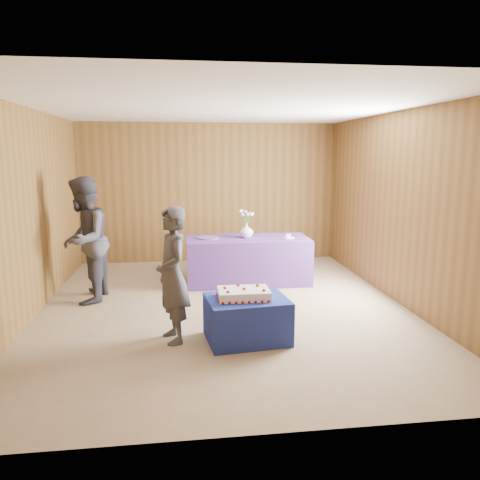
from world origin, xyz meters
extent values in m
plane|color=gray|center=(0.00, 0.00, 0.00)|extent=(6.00, 6.00, 0.00)
cube|color=brown|center=(0.00, 3.00, 1.35)|extent=(5.00, 0.04, 2.70)
cube|color=brown|center=(0.00, -3.00, 1.35)|extent=(5.00, 0.04, 2.70)
cube|color=brown|center=(-2.50, 0.00, 1.35)|extent=(0.04, 6.00, 2.70)
cube|color=brown|center=(2.50, 0.00, 1.35)|extent=(0.04, 6.00, 2.70)
cube|color=white|center=(0.00, 0.00, 2.70)|extent=(5.00, 6.00, 0.04)
cube|color=#1B3698|center=(0.15, -1.15, 0.25)|extent=(0.97, 0.80, 0.50)
cube|color=#5D3593|center=(0.51, 1.28, 0.38)|extent=(2.01, 0.92, 0.75)
cube|color=white|center=(0.11, -1.16, 0.55)|extent=(0.58, 0.39, 0.11)
sphere|color=maroon|center=(-0.18, -1.35, 0.52)|extent=(0.03, 0.03, 0.03)
sphere|color=maroon|center=(0.40, -1.35, 0.52)|extent=(0.03, 0.03, 0.03)
sphere|color=maroon|center=(-0.18, -0.97, 0.52)|extent=(0.03, 0.03, 0.03)
sphere|color=maroon|center=(0.40, -0.97, 0.52)|extent=(0.03, 0.03, 0.03)
sphere|color=maroon|center=(-0.06, -1.25, 0.62)|extent=(0.03, 0.03, 0.03)
cone|color=#155D24|center=(-0.04, -1.25, 0.61)|extent=(0.01, 0.02, 0.02)
sphere|color=maroon|center=(0.26, -1.07, 0.62)|extent=(0.03, 0.03, 0.03)
cone|color=#155D24|center=(0.29, -1.07, 0.61)|extent=(0.01, 0.02, 0.02)
sphere|color=maroon|center=(0.11, -1.16, 0.62)|extent=(0.03, 0.03, 0.03)
cone|color=#155D24|center=(0.13, -1.16, 0.61)|extent=(0.01, 0.02, 0.02)
imported|color=white|center=(0.50, 1.31, 0.87)|extent=(0.28, 0.28, 0.24)
cylinder|color=#396F2C|center=(0.54, 1.31, 1.07)|extent=(0.01, 0.01, 0.17)
sphere|color=#BDA8DA|center=(0.60, 1.31, 1.15)|extent=(0.06, 0.06, 0.06)
cylinder|color=#396F2C|center=(0.52, 1.34, 1.07)|extent=(0.01, 0.01, 0.17)
sphere|color=white|center=(0.57, 1.38, 1.15)|extent=(0.06, 0.06, 0.06)
cylinder|color=#396F2C|center=(0.50, 1.35, 1.07)|extent=(0.01, 0.01, 0.17)
sphere|color=#BDA8DA|center=(0.50, 1.41, 1.15)|extent=(0.06, 0.06, 0.06)
cylinder|color=#396F2C|center=(0.47, 1.34, 1.07)|extent=(0.01, 0.01, 0.17)
sphere|color=white|center=(0.42, 1.38, 1.15)|extent=(0.06, 0.06, 0.06)
cylinder|color=#396F2C|center=(0.46, 1.31, 1.07)|extent=(0.01, 0.01, 0.17)
sphere|color=#BDA8DA|center=(0.40, 1.31, 1.15)|extent=(0.06, 0.06, 0.06)
cylinder|color=#396F2C|center=(0.47, 1.28, 1.07)|extent=(0.01, 0.01, 0.17)
sphere|color=white|center=(0.42, 1.24, 1.15)|extent=(0.06, 0.06, 0.06)
cylinder|color=#396F2C|center=(0.50, 1.27, 1.07)|extent=(0.01, 0.01, 0.17)
sphere|color=#BDA8DA|center=(0.50, 1.21, 1.15)|extent=(0.06, 0.06, 0.06)
cylinder|color=#396F2C|center=(0.52, 1.28, 1.07)|extent=(0.01, 0.01, 0.17)
sphere|color=white|center=(0.57, 1.24, 1.15)|extent=(0.06, 0.06, 0.06)
cylinder|color=#6B4891|center=(-0.13, 1.31, 0.76)|extent=(0.43, 0.43, 0.02)
cylinder|color=silver|center=(1.17, 1.16, 0.76)|extent=(0.24, 0.24, 0.01)
cube|color=white|center=(1.17, 1.16, 0.79)|extent=(0.08, 0.07, 0.06)
sphere|color=maroon|center=(1.17, 1.14, 0.83)|extent=(0.02, 0.02, 0.02)
cube|color=silver|center=(1.17, 0.98, 0.75)|extent=(0.26, 0.06, 0.00)
imported|color=#3A3A44|center=(-0.68, -1.06, 0.77)|extent=(0.51, 0.64, 1.54)
imported|color=#373742|center=(-1.93, 0.57, 0.90)|extent=(0.75, 0.92, 1.80)
camera|label=1|loc=(-0.59, -6.18, 2.11)|focal=35.00mm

